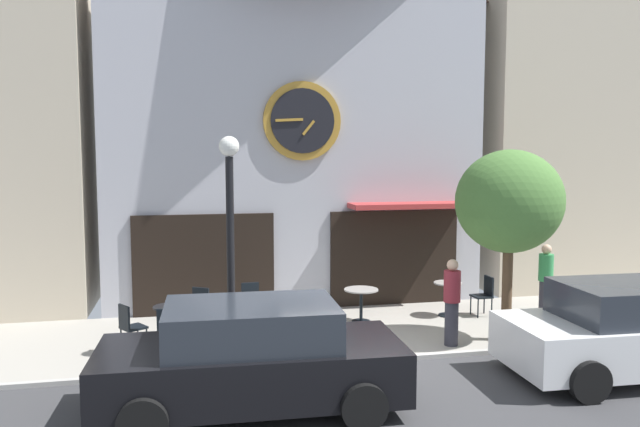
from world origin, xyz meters
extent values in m
cube|color=#9E998E|center=(0.00, 2.05, -0.03)|extent=(26.06, 4.09, 0.05)
cube|color=#38383A|center=(0.00, -2.53, -0.03)|extent=(26.06, 5.07, 0.05)
cube|color=#A8A5A0|center=(0.00, 0.02, 0.04)|extent=(26.06, 0.12, 0.08)
cube|color=#B2B2BC|center=(-0.28, 5.33, 3.80)|extent=(9.14, 2.46, 7.59)
cylinder|color=#B7842D|center=(-0.28, 4.03, 4.43)|extent=(1.82, 0.10, 1.82)
cylinder|color=black|center=(-0.28, 3.97, 4.43)|extent=(1.49, 0.04, 1.49)
cube|color=#B7842D|center=(-0.15, 3.93, 4.27)|extent=(0.31, 0.03, 0.35)
cube|color=#B7842D|center=(-0.60, 3.93, 4.44)|extent=(0.64, 0.03, 0.09)
cube|color=black|center=(-2.56, 4.05, 1.15)|extent=(3.20, 0.10, 2.30)
cube|color=black|center=(2.01, 4.05, 1.15)|extent=(3.20, 0.10, 2.30)
cube|color=#B23333|center=(2.28, 3.74, 2.45)|extent=(2.92, 0.90, 0.12)
cube|color=beige|center=(7.90, 6.42, 6.89)|extent=(6.10, 4.64, 13.78)
cylinder|color=black|center=(-2.17, 0.79, 0.18)|extent=(0.32, 0.32, 0.36)
cylinder|color=black|center=(-2.17, 0.79, 1.81)|extent=(0.14, 0.14, 3.61)
sphere|color=white|center=(-2.17, 0.79, 3.79)|extent=(0.36, 0.36, 0.36)
cylinder|color=brown|center=(3.20, 0.75, 1.01)|extent=(0.20, 0.20, 2.01)
ellipsoid|color=#4C7A38|center=(3.20, 0.75, 2.75)|extent=(2.11, 1.90, 2.01)
cylinder|color=black|center=(-3.27, 1.94, 0.35)|extent=(0.07, 0.07, 0.71)
cylinder|color=black|center=(-3.27, 1.94, 0.01)|extent=(0.40, 0.40, 0.03)
cylinder|color=black|center=(-3.27, 1.94, 0.71)|extent=(0.66, 0.66, 0.03)
cylinder|color=black|center=(-1.56, 2.10, 0.36)|extent=(0.07, 0.07, 0.73)
cylinder|color=black|center=(-1.56, 2.10, 0.01)|extent=(0.40, 0.40, 0.03)
cylinder|color=black|center=(-1.56, 2.10, 0.73)|extent=(0.78, 0.78, 0.03)
cylinder|color=black|center=(0.76, 2.60, 0.36)|extent=(0.07, 0.07, 0.72)
cylinder|color=black|center=(0.76, 2.60, 0.01)|extent=(0.40, 0.40, 0.03)
cylinder|color=gray|center=(0.76, 2.60, 0.72)|extent=(0.74, 0.74, 0.03)
cylinder|color=black|center=(2.82, 2.70, 0.38)|extent=(0.07, 0.07, 0.76)
cylinder|color=black|center=(2.82, 2.70, 0.01)|extent=(0.40, 0.40, 0.03)
cylinder|color=gray|center=(2.82, 2.70, 0.76)|extent=(0.63, 0.63, 0.03)
cube|color=black|center=(-3.93, 1.54, 0.45)|extent=(0.55, 0.55, 0.04)
cube|color=black|center=(-4.08, 1.45, 0.68)|extent=(0.24, 0.34, 0.45)
cylinder|color=black|center=(-3.70, 1.49, 0.23)|extent=(0.03, 0.03, 0.45)
cylinder|color=black|center=(-3.88, 1.78, 0.23)|extent=(0.03, 0.03, 0.45)
cylinder|color=black|center=(-3.98, 1.31, 0.23)|extent=(0.03, 0.03, 0.45)
cylinder|color=black|center=(-4.16, 1.60, 0.23)|extent=(0.03, 0.03, 0.45)
cube|color=black|center=(-1.61, 2.82, 0.45)|extent=(0.43, 0.43, 0.04)
cube|color=black|center=(-1.62, 3.00, 0.68)|extent=(0.38, 0.07, 0.45)
cylinder|color=black|center=(-1.77, 2.64, 0.23)|extent=(0.03, 0.03, 0.45)
cylinder|color=black|center=(-1.43, 2.66, 0.23)|extent=(0.03, 0.03, 0.45)
cylinder|color=black|center=(-1.79, 2.98, 0.23)|extent=(0.03, 0.03, 0.45)
cylinder|color=black|center=(-1.45, 3.00, 0.23)|extent=(0.03, 0.03, 0.45)
cube|color=black|center=(-3.27, 1.19, 0.45)|extent=(0.45, 0.45, 0.04)
cube|color=black|center=(-3.29, 1.01, 0.68)|extent=(0.38, 0.09, 0.45)
cylinder|color=black|center=(-3.08, 1.33, 0.23)|extent=(0.03, 0.03, 0.45)
cylinder|color=black|center=(-3.41, 1.38, 0.23)|extent=(0.03, 0.03, 0.45)
cylinder|color=black|center=(-3.12, 0.99, 0.23)|extent=(0.03, 0.03, 0.45)
cylinder|color=black|center=(-3.46, 1.04, 0.23)|extent=(0.03, 0.03, 0.45)
cube|color=black|center=(-2.77, 2.55, 0.45)|extent=(0.55, 0.55, 0.04)
cube|color=black|center=(-2.68, 2.71, 0.68)|extent=(0.34, 0.23, 0.45)
cylinder|color=black|center=(-3.00, 2.50, 0.23)|extent=(0.03, 0.03, 0.45)
cylinder|color=black|center=(-2.72, 2.32, 0.23)|extent=(0.03, 0.03, 0.45)
cylinder|color=black|center=(-2.83, 2.79, 0.23)|extent=(0.03, 0.03, 0.45)
cylinder|color=black|center=(-2.54, 2.61, 0.23)|extent=(0.03, 0.03, 0.45)
cube|color=black|center=(3.58, 2.56, 0.45)|extent=(0.42, 0.42, 0.04)
cube|color=black|center=(3.76, 2.56, 0.68)|extent=(0.05, 0.38, 0.45)
cylinder|color=black|center=(3.40, 2.72, 0.23)|extent=(0.03, 0.03, 0.45)
cylinder|color=black|center=(3.41, 2.38, 0.23)|extent=(0.03, 0.03, 0.45)
cylinder|color=black|center=(3.74, 2.73, 0.23)|extent=(0.03, 0.03, 0.45)
cylinder|color=black|center=(3.75, 2.39, 0.23)|extent=(0.03, 0.03, 0.45)
cylinder|color=#2D2D38|center=(2.00, 0.65, 0.42)|extent=(0.34, 0.34, 0.85)
cylinder|color=maroon|center=(2.00, 0.65, 1.15)|extent=(0.42, 0.42, 0.60)
sphere|color=tan|center=(2.00, 0.65, 1.56)|extent=(0.22, 0.22, 0.22)
cylinder|color=#2D2D38|center=(4.87, 2.06, 0.42)|extent=(0.32, 0.32, 0.85)
cylinder|color=#338C4C|center=(4.87, 2.06, 1.15)|extent=(0.39, 0.39, 0.60)
sphere|color=tan|center=(4.87, 2.06, 1.56)|extent=(0.22, 0.22, 0.22)
cube|color=black|center=(-2.05, -1.59, 0.60)|extent=(4.36, 1.94, 0.75)
cube|color=#262B33|center=(-2.05, -1.59, 1.25)|extent=(2.46, 1.66, 0.60)
cylinder|color=black|center=(-0.66, -2.53, 0.32)|extent=(0.65, 0.24, 0.64)
cylinder|color=black|center=(-0.60, -0.73, 0.32)|extent=(0.65, 0.24, 0.64)
cylinder|color=black|center=(-3.49, -2.44, 0.32)|extent=(0.65, 0.24, 0.64)
cylinder|color=black|center=(-3.43, -0.64, 0.32)|extent=(0.65, 0.24, 0.64)
cube|color=white|center=(4.28, -1.49, 0.60)|extent=(4.35, 1.93, 0.75)
cube|color=#262B33|center=(4.28, -1.49, 1.25)|extent=(2.45, 1.65, 0.60)
cylinder|color=black|center=(2.84, -2.35, 0.32)|extent=(0.65, 0.24, 0.64)
cylinder|color=black|center=(2.89, -0.55, 0.32)|extent=(0.65, 0.24, 0.64)
camera|label=1|loc=(-2.87, -10.16, 3.64)|focal=34.70mm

